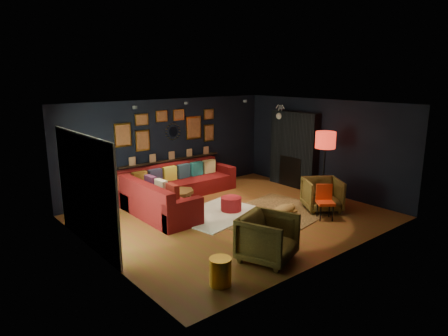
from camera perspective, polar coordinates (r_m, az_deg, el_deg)
floor at (r=9.41m, az=1.50°, el=-6.97°), size 6.50×6.50×0.00m
room_walls at (r=8.98m, az=1.57°, el=2.61°), size 6.50×6.50×6.50m
sectional at (r=10.34m, az=-7.69°, el=-3.32°), size 3.41×2.69×0.86m
ledge at (r=11.23m, az=-7.50°, el=1.16°), size 3.20×0.12×0.04m
gallery_wall at (r=11.10m, az=-7.80°, el=5.66°), size 3.15×0.04×1.02m
sunburst_mirror at (r=11.18m, az=-7.30°, el=5.17°), size 0.47×0.16×0.47m
fireplace at (r=11.88m, az=9.95°, el=2.24°), size 0.31×1.60×2.20m
deer_head at (r=12.09m, az=8.47°, el=7.42°), size 0.50×0.28×0.45m
sliding_door at (r=7.99m, az=-19.13°, el=-3.14°), size 0.06×2.80×2.20m
ceiling_spots at (r=9.47m, az=-1.63°, el=9.06°), size 3.30×2.50×0.06m
shag_rug at (r=9.55m, az=-0.99°, el=-6.57°), size 2.31×1.87×0.03m
leopard_rug at (r=9.61m, az=7.00°, el=-6.58°), size 3.10×2.45×0.02m
coffee_table at (r=9.97m, az=-6.23°, el=-3.71°), size 0.99×0.88×0.41m
pouf at (r=9.70m, az=1.03°, el=-5.14°), size 0.50×0.50×0.33m
armchair_left at (r=7.21m, az=6.28°, el=-9.61°), size 1.13×1.10×0.92m
armchair_right at (r=10.02m, az=13.88°, el=-3.49°), size 1.14×1.12×0.87m
gold_stool at (r=6.49m, az=-0.53°, el=-14.56°), size 0.36×0.36×0.45m
orange_chair at (r=9.46m, az=14.21°, el=-4.30°), size 0.52×0.52×0.79m
floor_lamp at (r=10.41m, az=14.28°, el=3.52°), size 0.51×0.51×1.85m
dog at (r=9.55m, az=8.48°, el=-5.67°), size 1.07×0.60×0.32m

